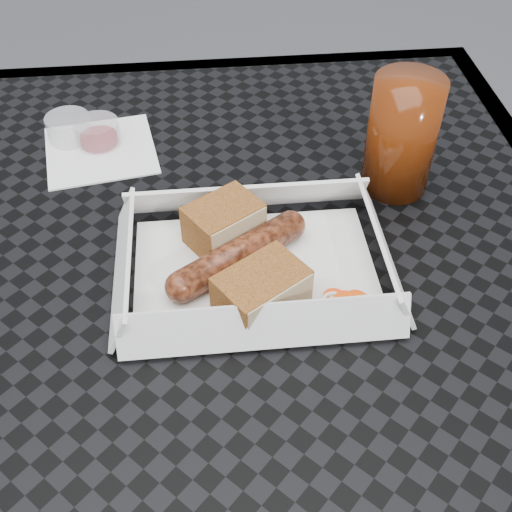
% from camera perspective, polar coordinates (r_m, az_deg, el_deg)
% --- Properties ---
extents(patio_table, '(0.80, 0.80, 0.74)m').
position_cam_1_polar(patio_table, '(0.66, -5.71, -5.73)').
color(patio_table, black).
rests_on(patio_table, ground).
extents(food_tray, '(0.22, 0.15, 0.00)m').
position_cam_1_polar(food_tray, '(0.59, -0.10, -1.25)').
color(food_tray, white).
rests_on(food_tray, patio_table).
extents(bratwurst, '(0.13, 0.10, 0.03)m').
position_cam_1_polar(bratwurst, '(0.58, -1.58, 0.12)').
color(bratwurst, brown).
rests_on(bratwurst, food_tray).
extents(bread_near, '(0.08, 0.08, 0.04)m').
position_cam_1_polar(bread_near, '(0.61, -2.90, 2.91)').
color(bread_near, brown).
rests_on(bread_near, food_tray).
extents(bread_far, '(0.09, 0.08, 0.04)m').
position_cam_1_polar(bread_far, '(0.55, 0.49, -3.06)').
color(bread_far, brown).
rests_on(bread_far, food_tray).
extents(veg_garnish, '(0.03, 0.03, 0.00)m').
position_cam_1_polar(veg_garnish, '(0.56, 7.65, -4.43)').
color(veg_garnish, '#F3470A').
rests_on(veg_garnish, food_tray).
extents(napkin, '(0.14, 0.14, 0.00)m').
position_cam_1_polar(napkin, '(0.76, -13.65, 9.12)').
color(napkin, white).
rests_on(napkin, patio_table).
extents(condiment_cup_sauce, '(0.05, 0.05, 0.03)m').
position_cam_1_polar(condiment_cup_sauce, '(0.76, -13.88, 10.54)').
color(condiment_cup_sauce, maroon).
rests_on(condiment_cup_sauce, patio_table).
extents(condiment_cup_empty, '(0.05, 0.05, 0.03)m').
position_cam_1_polar(condiment_cup_empty, '(0.78, -16.29, 10.84)').
color(condiment_cup_empty, silver).
rests_on(condiment_cup_empty, patio_table).
extents(drink_glass, '(0.07, 0.07, 0.12)m').
position_cam_1_polar(drink_glass, '(0.67, 12.82, 10.39)').
color(drink_glass, '#521D07').
rests_on(drink_glass, patio_table).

